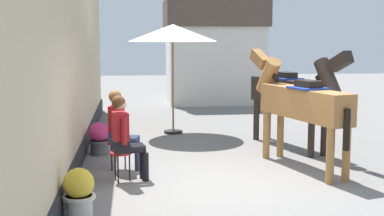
{
  "coord_description": "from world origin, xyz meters",
  "views": [
    {
      "loc": [
        -1.45,
        -8.07,
        2.33
      ],
      "look_at": [
        -0.4,
        1.2,
        1.05
      ],
      "focal_mm": 49.93,
      "sensor_mm": 36.0,
      "label": 1
    }
  ],
  "objects_px": {
    "saddled_horse_near": "(300,103)",
    "cafe_parasol": "(173,34)",
    "saddled_horse_far": "(292,93)",
    "seated_visitor_far": "(120,125)",
    "flower_planter_farthest": "(99,138)",
    "flower_planter_nearest": "(79,191)",
    "seated_visitor_near": "(124,134)"
  },
  "relations": [
    {
      "from": "cafe_parasol",
      "to": "saddled_horse_near",
      "type": "bearing_deg",
      "value": -61.42
    },
    {
      "from": "saddled_horse_near",
      "to": "saddled_horse_far",
      "type": "relative_size",
      "value": 1.01
    },
    {
      "from": "flower_planter_farthest",
      "to": "flower_planter_nearest",
      "type": "bearing_deg",
      "value": -90.67
    },
    {
      "from": "saddled_horse_far",
      "to": "flower_planter_farthest",
      "type": "relative_size",
      "value": 4.49
    },
    {
      "from": "saddled_horse_near",
      "to": "saddled_horse_far",
      "type": "bearing_deg",
      "value": 77.62
    },
    {
      "from": "saddled_horse_far",
      "to": "cafe_parasol",
      "type": "height_order",
      "value": "cafe_parasol"
    },
    {
      "from": "seated_visitor_near",
      "to": "flower_planter_nearest",
      "type": "distance_m",
      "value": 1.78
    },
    {
      "from": "saddled_horse_near",
      "to": "flower_planter_nearest",
      "type": "relative_size",
      "value": 4.55
    },
    {
      "from": "saddled_horse_near",
      "to": "flower_planter_nearest",
      "type": "distance_m",
      "value": 4.31
    },
    {
      "from": "saddled_horse_near",
      "to": "cafe_parasol",
      "type": "relative_size",
      "value": 1.13
    },
    {
      "from": "saddled_horse_near",
      "to": "seated_visitor_near",
      "type": "bearing_deg",
      "value": -169.27
    },
    {
      "from": "seated_visitor_near",
      "to": "saddled_horse_far",
      "type": "xyz_separation_m",
      "value": [
        3.39,
        2.15,
        0.38
      ]
    },
    {
      "from": "seated_visitor_near",
      "to": "seated_visitor_far",
      "type": "relative_size",
      "value": 1.0
    },
    {
      "from": "flower_planter_nearest",
      "to": "seated_visitor_near",
      "type": "bearing_deg",
      "value": 70.65
    },
    {
      "from": "cafe_parasol",
      "to": "flower_planter_farthest",
      "type": "bearing_deg",
      "value": -127.52
    },
    {
      "from": "seated_visitor_near",
      "to": "saddled_horse_far",
      "type": "bearing_deg",
      "value": 32.43
    },
    {
      "from": "flower_planter_nearest",
      "to": "saddled_horse_far",
      "type": "bearing_deg",
      "value": 43.64
    },
    {
      "from": "seated_visitor_near",
      "to": "flower_planter_farthest",
      "type": "relative_size",
      "value": 2.17
    },
    {
      "from": "saddled_horse_far",
      "to": "cafe_parasol",
      "type": "relative_size",
      "value": 1.11
    },
    {
      "from": "seated_visitor_near",
      "to": "flower_planter_nearest",
      "type": "xyz_separation_m",
      "value": [
        -0.57,
        -1.62,
        -0.44
      ]
    },
    {
      "from": "seated_visitor_near",
      "to": "saddled_horse_near",
      "type": "height_order",
      "value": "saddled_horse_near"
    },
    {
      "from": "seated_visitor_far",
      "to": "flower_planter_farthest",
      "type": "distance_m",
      "value": 1.37
    },
    {
      "from": "saddled_horse_far",
      "to": "flower_planter_farthest",
      "type": "height_order",
      "value": "saddled_horse_far"
    },
    {
      "from": "seated_visitor_far",
      "to": "saddled_horse_near",
      "type": "xyz_separation_m",
      "value": [
        3.12,
        -0.23,
        0.38
      ]
    },
    {
      "from": "cafe_parasol",
      "to": "flower_planter_nearest",
      "type": "bearing_deg",
      "value": -106.13
    },
    {
      "from": "seated_visitor_far",
      "to": "flower_planter_farthest",
      "type": "relative_size",
      "value": 2.17
    },
    {
      "from": "seated_visitor_far",
      "to": "flower_planter_nearest",
      "type": "bearing_deg",
      "value": -101.38
    },
    {
      "from": "seated_visitor_near",
      "to": "flower_planter_farthest",
      "type": "xyz_separation_m",
      "value": [
        -0.53,
        2.03,
        -0.44
      ]
    },
    {
      "from": "saddled_horse_far",
      "to": "flower_planter_farthest",
      "type": "xyz_separation_m",
      "value": [
        -3.92,
        -0.12,
        -0.82
      ]
    },
    {
      "from": "seated_visitor_near",
      "to": "saddled_horse_far",
      "type": "height_order",
      "value": "saddled_horse_far"
    },
    {
      "from": "saddled_horse_far",
      "to": "saddled_horse_near",
      "type": "bearing_deg",
      "value": -102.38
    },
    {
      "from": "seated_visitor_far",
      "to": "flower_planter_nearest",
      "type": "distance_m",
      "value": 2.52
    }
  ]
}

